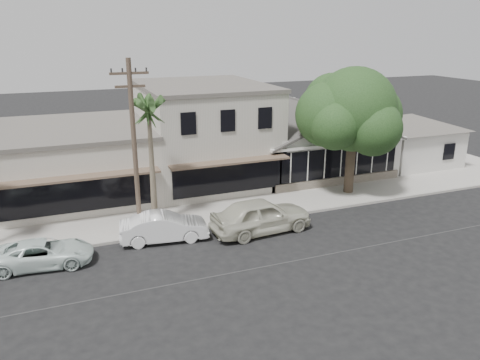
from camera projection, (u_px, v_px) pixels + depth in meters
name	position (u px, v px, depth m)	size (l,w,h in m)	color
ground	(346.00, 251.00, 22.63)	(140.00, 140.00, 0.00)	black
sidewalk_north	(154.00, 222.00, 25.83)	(90.00, 3.50, 0.15)	#9E9991
corner_shop	(311.00, 137.00, 34.61)	(10.40, 8.60, 5.10)	beige
side_cottage	(408.00, 145.00, 36.92)	(6.00, 6.00, 3.00)	beige
row_building_near	(204.00, 134.00, 32.57)	(8.00, 10.00, 6.50)	#BAB3A8
row_building_midnear	(69.00, 163.00, 29.82)	(10.00, 10.00, 4.20)	beige
utility_pole	(134.00, 147.00, 22.66)	(1.80, 0.24, 9.00)	brown
car_0	(261.00, 215.00, 24.54)	(2.17, 5.39, 1.83)	beige
car_1	(164.00, 227.00, 23.57)	(1.54, 4.41, 1.45)	white
car_2	(43.00, 253.00, 21.08)	(2.01, 4.36, 1.21)	silver
shade_tree	(351.00, 111.00, 29.06)	(7.33, 6.63, 8.14)	#4C3D2E
palm_east	(149.00, 110.00, 23.54)	(2.62, 2.62, 7.47)	#726651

